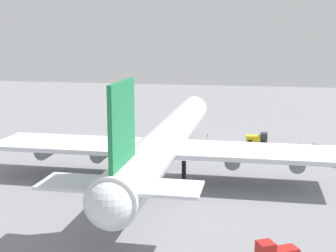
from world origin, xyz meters
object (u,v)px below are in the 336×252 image
at_px(pushback_tractor, 307,149).
at_px(safety_cone_nose, 208,135).
at_px(cargo_loader, 274,252).
at_px(maintenance_van, 258,138).
at_px(cargo_airplane, 167,140).

xyz_separation_m(pushback_tractor, safety_cone_nose, (12.77, 21.15, -0.73)).
xyz_separation_m(cargo_loader, safety_cone_nose, (60.82, 13.60, -0.78)).
bearing_deg(maintenance_van, pushback_tractor, -126.65).
height_order(maintenance_van, safety_cone_nose, maintenance_van).
height_order(maintenance_van, pushback_tractor, maintenance_van).
height_order(cargo_airplane, cargo_loader, cargo_airplane).
xyz_separation_m(maintenance_van, cargo_loader, (-55.30, -2.19, -0.10)).
relative_size(pushback_tractor, cargo_loader, 0.97).
height_order(pushback_tractor, cargo_loader, cargo_loader).
xyz_separation_m(maintenance_van, pushback_tractor, (-7.25, -9.74, -0.15)).
xyz_separation_m(cargo_airplane, cargo_loader, (-28.84, -16.96, -4.99)).
distance_m(cargo_airplane, safety_cone_nose, 32.67).
height_order(cargo_loader, safety_cone_nose, cargo_loader).
distance_m(cargo_loader, safety_cone_nose, 62.33).
xyz_separation_m(cargo_airplane, safety_cone_nose, (31.98, -3.36, -5.76)).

